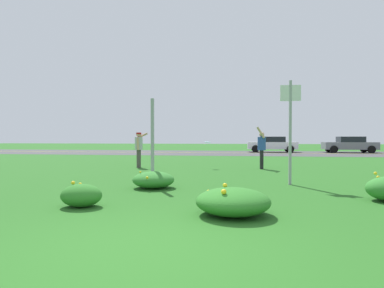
% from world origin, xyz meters
% --- Properties ---
extents(ground_plane, '(120.00, 120.00, 0.00)m').
position_xyz_m(ground_plane, '(0.00, 12.66, 0.00)').
color(ground_plane, '#26601E').
extents(highway_strip, '(120.00, 10.00, 0.01)m').
position_xyz_m(highway_strip, '(0.00, 25.32, 0.00)').
color(highway_strip, '#424244').
rests_on(highway_strip, ground).
extents(highway_center_stripe, '(120.00, 0.16, 0.00)m').
position_xyz_m(highway_center_stripe, '(0.00, 25.32, 0.01)').
color(highway_center_stripe, yellow).
rests_on(highway_center_stripe, ground).
extents(daylily_clump_mid_right, '(1.09, 1.07, 0.45)m').
position_xyz_m(daylily_clump_mid_right, '(-1.15, 4.64, 0.22)').
color(daylily_clump_mid_right, '#337F2D').
rests_on(daylily_clump_mid_right, ground).
extents(daylily_clump_mid_center, '(1.26, 1.24, 0.50)m').
position_xyz_m(daylily_clump_mid_center, '(0.98, 1.96, 0.23)').
color(daylily_clump_mid_center, '#2D7526').
rests_on(daylily_clump_mid_center, ground).
extents(daylily_clump_front_center, '(0.78, 0.65, 0.48)m').
position_xyz_m(daylily_clump_front_center, '(-1.87, 2.19, 0.22)').
color(daylily_clump_front_center, '#2D7526').
rests_on(daylily_clump_front_center, ground).
extents(sign_post_near_path, '(0.07, 0.10, 2.38)m').
position_xyz_m(sign_post_near_path, '(-1.28, 5.02, 1.19)').
color(sign_post_near_path, '#93969B').
rests_on(sign_post_near_path, ground).
extents(sign_post_by_roadside, '(0.56, 0.10, 2.91)m').
position_xyz_m(sign_post_by_roadside, '(2.46, 5.84, 1.75)').
color(sign_post_by_roadside, '#93969B').
rests_on(sign_post_by_roadside, ground).
extents(person_thrower_red_cap_gray_shirt, '(0.52, 0.49, 1.56)m').
position_xyz_m(person_thrower_red_cap_gray_shirt, '(-3.38, 10.27, 0.95)').
color(person_thrower_red_cap_gray_shirt, '#B2B2B7').
rests_on(person_thrower_red_cap_gray_shirt, ground).
extents(person_catcher_blue_shirt, '(0.40, 0.49, 1.79)m').
position_xyz_m(person_catcher_blue_shirt, '(1.95, 10.41, 0.94)').
color(person_catcher_blue_shirt, '#2D4C9E').
rests_on(person_catcher_blue_shirt, ground).
extents(frisbee_pale_blue, '(0.28, 0.28, 0.08)m').
position_xyz_m(frisbee_pale_blue, '(-0.35, 10.50, 1.13)').
color(frisbee_pale_blue, '#ADD6E5').
extents(car_gray_leftmost, '(4.50, 2.00, 1.45)m').
position_xyz_m(car_gray_leftmost, '(10.74, 27.57, 0.74)').
color(car_gray_leftmost, slate).
rests_on(car_gray_leftmost, ground).
extents(car_white_center_left, '(4.50, 2.00, 1.45)m').
position_xyz_m(car_white_center_left, '(3.92, 27.57, 0.74)').
color(car_white_center_left, silver).
rests_on(car_white_center_left, ground).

